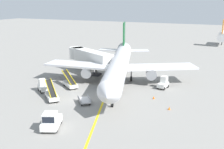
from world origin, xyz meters
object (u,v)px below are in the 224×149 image
(jet_bridge, at_px, (87,56))
(pushback_tug, at_px, (51,121))
(baggage_cart_loaded, at_px, (84,100))
(ground_crew_marshaller, at_px, (112,101))
(baggage_tug_by_cargo_door, at_px, (163,83))
(belt_loader_forward_hold, at_px, (70,83))
(airliner, at_px, (119,65))
(safety_cone_nose_right, at_px, (154,97))
(safety_cone_nose_left, at_px, (169,108))
(baggage_tug_near_wing, at_px, (43,86))
(belt_loader_aft_hold, at_px, (52,95))

(jet_bridge, bearing_deg, pushback_tug, -70.18)
(baggage_cart_loaded, distance_m, ground_crew_marshaller, 4.44)
(pushback_tug, distance_m, baggage_tug_by_cargo_door, 22.60)
(pushback_tug, distance_m, belt_loader_forward_hold, 16.34)
(airliner, distance_m, baggage_cart_loaded, 12.10)
(ground_crew_marshaller, relative_size, safety_cone_nose_right, 3.86)
(safety_cone_nose_left, xyz_separation_m, safety_cone_nose_right, (-3.22, 3.36, 0.00))
(pushback_tug, xyz_separation_m, baggage_tug_by_cargo_door, (8.25, 21.04, -0.07))
(jet_bridge, bearing_deg, baggage_tug_by_cargo_door, -13.33)
(ground_crew_marshaller, bearing_deg, pushback_tug, -112.01)
(baggage_tug_near_wing, relative_size, safety_cone_nose_right, 6.14)
(baggage_tug_near_wing, xyz_separation_m, belt_loader_aft_hold, (3.72, -2.63, -0.15))
(pushback_tug, height_order, baggage_tug_by_cargo_door, pushback_tug)
(airliner, distance_m, ground_crew_marshaller, 12.31)
(baggage_tug_near_wing, xyz_separation_m, baggage_cart_loaded, (9.10, -1.92, -0.46))
(belt_loader_forward_hold, height_order, safety_cone_nose_right, belt_loader_forward_hold)
(pushback_tug, xyz_separation_m, baggage_tug_near_wing, (-9.75, 10.97, -0.07))
(pushback_tug, distance_m, safety_cone_nose_left, 16.42)
(baggage_tug_near_wing, bearing_deg, jet_bridge, 87.25)
(ground_crew_marshaller, bearing_deg, baggage_tug_near_wing, 173.06)
(ground_crew_marshaller, bearing_deg, jet_bridge, 129.03)
(belt_loader_aft_hold, distance_m, baggage_cart_loaded, 5.44)
(belt_loader_forward_hold, relative_size, safety_cone_nose_left, 10.76)
(airliner, xyz_separation_m, belt_loader_forward_hold, (-6.86, -5.94, -2.64))
(airliner, xyz_separation_m, baggage_tug_by_cargo_door, (8.27, 0.28, -2.49))
(baggage_tug_near_wing, relative_size, belt_loader_aft_hold, 0.60)
(airliner, bearing_deg, belt_loader_forward_hold, -139.14)
(airliner, bearing_deg, safety_cone_nose_left, -38.21)
(baggage_tug_near_wing, height_order, belt_loader_forward_hold, belt_loader_forward_hold)
(baggage_cart_loaded, bearing_deg, airliner, 86.94)
(baggage_tug_near_wing, distance_m, safety_cone_nose_right, 18.48)
(jet_bridge, xyz_separation_m, baggage_cart_loaded, (8.42, -16.10, -3.07))
(ground_crew_marshaller, bearing_deg, baggage_tug_by_cargo_door, 69.05)
(baggage_tug_near_wing, bearing_deg, baggage_cart_loaded, -11.94)
(jet_bridge, distance_m, pushback_tug, 26.85)
(baggage_tug_by_cargo_door, height_order, safety_cone_nose_left, baggage_tug_by_cargo_door)
(airliner, xyz_separation_m, jet_bridge, (-9.05, 4.39, 0.12))
(safety_cone_nose_right, bearing_deg, ground_crew_marshaller, -127.92)
(baggage_cart_loaded, bearing_deg, safety_cone_nose_left, 12.46)
(airliner, height_order, safety_cone_nose_left, airliner)
(jet_bridge, distance_m, ground_crew_marshaller, 20.54)
(jet_bridge, xyz_separation_m, belt_loader_aft_hold, (3.04, -16.81, -2.77))
(jet_bridge, relative_size, baggage_tug_near_wing, 4.64)
(baggage_tug_by_cargo_door, height_order, belt_loader_aft_hold, belt_loader_aft_hold)
(baggage_tug_by_cargo_door, height_order, belt_loader_forward_hold, belt_loader_forward_hold)
(pushback_tug, bearing_deg, safety_cone_nose_right, 61.31)
(belt_loader_forward_hold, distance_m, safety_cone_nose_right, 15.14)
(baggage_cart_loaded, bearing_deg, belt_loader_forward_hold, 137.16)
(airliner, bearing_deg, jet_bridge, 154.14)
(pushback_tug, relative_size, belt_loader_aft_hold, 0.90)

